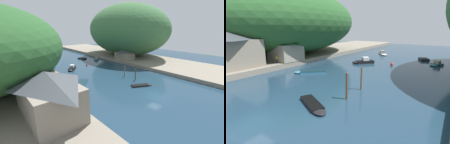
% 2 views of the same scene
% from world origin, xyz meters
% --- Properties ---
extents(water_surface, '(130.00, 130.00, 0.00)m').
position_xyz_m(water_surface, '(0.00, 30.00, 0.00)').
color(water_surface, '#1E384C').
rests_on(water_surface, ground).
extents(right_bank, '(22.00, 120.00, 1.13)m').
position_xyz_m(right_bank, '(26.78, 30.00, 0.56)').
color(right_bank, gray).
rests_on(right_bank, ground).
extents(hillside_right, '(31.11, 43.56, 24.22)m').
position_xyz_m(hillside_right, '(27.88, 35.62, 13.24)').
color(hillside_right, '#3D6B3D').
rests_on(hillside_right, right_bank).
extents(waterfront_building, '(7.70, 14.11, 7.22)m').
position_xyz_m(waterfront_building, '(-20.64, 6.54, 4.84)').
color(waterfront_building, gray).
rests_on(waterfront_building, left_bank).
extents(boathouse_shed, '(6.56, 6.78, 4.98)m').
position_xyz_m(boathouse_shed, '(-18.73, 19.75, 3.69)').
color(boathouse_shed, gray).
rests_on(boathouse_shed, left_bank).
extents(right_bank_cottage, '(6.88, 7.13, 4.86)m').
position_xyz_m(right_bank_cottage, '(19.78, 28.70, 3.65)').
color(right_bank_cottage, gray).
rests_on(right_bank_cottage, right_bank).
extents(boat_moored_right, '(4.60, 5.96, 1.32)m').
position_xyz_m(boat_moored_right, '(-5.06, 49.00, 0.42)').
color(boat_moored_right, white).
rests_on(boat_moored_right, water_surface).
extents(boat_white_cruiser, '(3.67, 4.89, 0.60)m').
position_xyz_m(boat_white_cruiser, '(7.89, 45.73, 0.29)').
color(boat_white_cruiser, black).
rests_on(boat_white_cruiser, water_surface).
extents(boat_navy_launch, '(5.62, 3.92, 0.40)m').
position_xyz_m(boat_navy_launch, '(2.62, 5.65, 0.20)').
color(boat_navy_launch, black).
rests_on(boat_navy_launch, water_surface).
extents(boat_small_dinghy, '(6.03, 5.85, 0.40)m').
position_xyz_m(boat_small_dinghy, '(-8.79, 17.08, 0.20)').
color(boat_small_dinghy, teal).
rests_on(boat_small_dinghy, water_surface).
extents(boat_open_rowboat, '(5.02, 5.45, 1.60)m').
position_xyz_m(boat_open_rowboat, '(-4.09, 31.83, 0.49)').
color(boat_open_rowboat, black).
rests_on(boat_open_rowboat, water_surface).
extents(boat_far_upstream, '(3.13, 3.59, 1.26)m').
position_xyz_m(boat_far_upstream, '(11.74, 38.96, 0.38)').
color(boat_far_upstream, teal).
rests_on(boat_far_upstream, water_surface).
extents(mooring_post_second, '(0.30, 0.30, 3.52)m').
position_xyz_m(mooring_post_second, '(4.57, 9.70, 1.77)').
color(mooring_post_second, brown).
rests_on(mooring_post_second, water_surface).
extents(mooring_post_middle, '(0.28, 0.28, 3.46)m').
position_xyz_m(mooring_post_middle, '(4.46, 13.92, 1.74)').
color(mooring_post_middle, brown).
rests_on(mooring_post_middle, water_surface).
extents(channel_buoy_near, '(0.67, 0.67, 1.01)m').
position_xyz_m(channel_buoy_near, '(2.93, 33.13, 0.39)').
color(channel_buoy_near, red).
rests_on(channel_buoy_near, water_surface).
extents(person_on_quay, '(0.23, 0.38, 1.69)m').
position_xyz_m(person_on_quay, '(-17.84, 16.30, 2.11)').
color(person_on_quay, '#282D3D').
rests_on(person_on_quay, left_bank).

